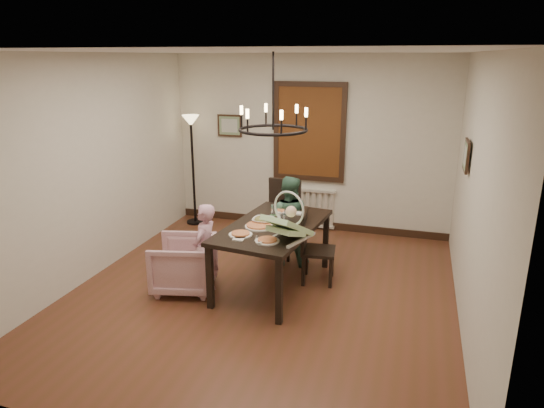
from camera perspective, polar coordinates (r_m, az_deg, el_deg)
The scene contains 17 objects.
room_shell at distance 5.81m, azimuth -0.20°, elevation 3.54°, with size 4.51×5.00×2.81m.
dining_table at distance 5.87m, azimuth 0.13°, elevation -3.25°, with size 1.17×1.82×0.80m.
chair_far at distance 6.87m, azimuth 0.93°, elevation -1.74°, with size 0.48×0.48×1.09m, color black, non-canonical shape.
chair_right at distance 6.11m, azimuth 5.51°, elevation -5.03°, with size 0.41×0.41×0.93m, color black, non-canonical shape.
armchair at distance 6.03m, azimuth -10.39°, elevation -6.98°, with size 0.71×0.73×0.66m, color beige.
elderly_woman at distance 5.82m, azimuth -7.86°, elevation -6.28°, with size 0.34×0.22×0.94m, color #CF92A7.
seated_man at distance 6.61m, azimuth 1.92°, elevation -2.81°, with size 0.50×0.39×1.02m, color #416E56.
baby_bouncer at distance 5.31m, azimuth 1.84°, elevation -2.34°, with size 0.42×0.58×0.38m, color #BCE9A0, non-canonical shape.
salad_bowl at distance 5.88m, azimuth -1.03°, elevation -1.92°, with size 0.32×0.32×0.08m, color white.
pizza_platter at distance 5.75m, azimuth -1.55°, elevation -2.58°, with size 0.33×0.33×0.04m, color tan.
drinking_glass at distance 5.80m, azimuth 1.37°, elevation -1.86°, with size 0.07×0.07×0.14m, color silver.
window_blinds at distance 7.76m, azimuth 4.39°, elevation 8.42°, with size 1.00×0.03×1.40m, color brown.
radiator at distance 8.06m, azimuth 4.23°, elevation -0.39°, with size 0.92×0.12×0.62m, color silver, non-canonical shape.
picture_back at distance 8.16m, azimuth -5.00°, elevation 9.18°, with size 0.42×0.03×0.36m, color black.
picture_right at distance 6.06m, azimuth 21.90°, elevation 5.30°, with size 0.42×0.03×0.36m, color black.
floor_lamp at distance 8.22m, azimuth -9.26°, elevation 3.77°, with size 0.30×0.30×1.80m, color black, non-canonical shape.
chandelier at distance 5.57m, azimuth 0.14°, elevation 8.72°, with size 0.80×0.80×0.04m, color black.
Camera 1 is at (1.66, -5.03, 2.75)m, focal length 32.00 mm.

